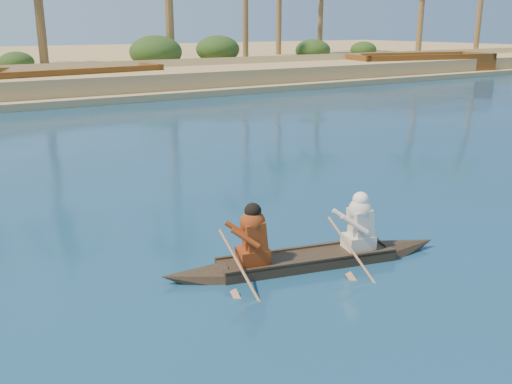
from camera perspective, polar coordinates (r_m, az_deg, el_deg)
canoe at (r=9.63m, az=5.15°, el=-5.83°), size 4.97×1.84×1.37m
barge_mid at (r=34.48m, az=-19.03°, el=10.13°), size 11.86×5.48×1.90m
barge_right at (r=48.53m, az=15.96°, el=11.98°), size 12.55×6.31×2.00m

